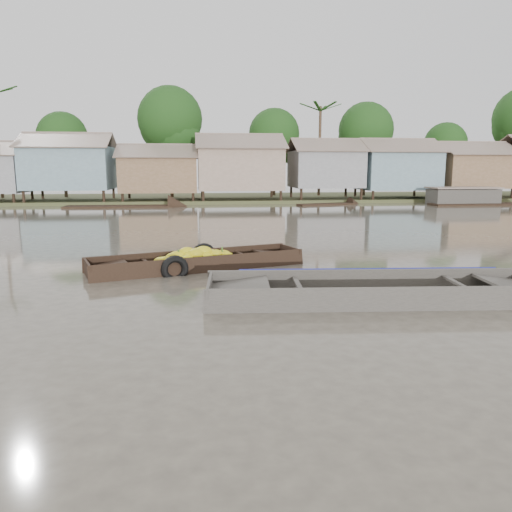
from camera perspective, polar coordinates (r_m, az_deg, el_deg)
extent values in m
plane|color=#4A4339|center=(10.99, -1.05, -4.68)|extent=(120.00, 120.00, 0.00)
cube|color=#384723|center=(43.67, -5.59, 6.45)|extent=(120.00, 12.00, 0.50)
cube|color=slate|center=(41.16, -20.50, 9.40)|extent=(6.20, 5.20, 3.20)
cube|color=brown|center=(39.84, -21.16, 12.31)|extent=(6.60, 3.02, 1.28)
cube|color=brown|center=(42.57, -20.24, 12.19)|extent=(6.60, 3.02, 1.28)
cube|color=brown|center=(40.16, -11.01, 9.13)|extent=(5.80, 4.60, 2.70)
cube|color=brown|center=(38.94, -11.22, 11.75)|extent=(6.20, 2.67, 1.14)
cube|color=brown|center=(41.41, -10.98, 11.65)|extent=(6.20, 2.67, 1.14)
cube|color=gray|center=(40.23, -1.91, 9.95)|extent=(6.50, 5.30, 3.30)
cube|color=brown|center=(38.85, -1.73, 13.04)|extent=(6.90, 3.08, 1.31)
cube|color=brown|center=(41.70, -2.10, 12.85)|extent=(6.90, 3.08, 1.31)
cube|color=gray|center=(41.44, 7.92, 9.80)|extent=(5.40, 4.70, 2.90)
cube|color=brown|center=(40.25, 8.46, 12.48)|extent=(5.80, 2.73, 1.17)
cube|color=brown|center=(42.71, 7.54, 12.37)|extent=(5.80, 2.73, 1.17)
cube|color=slate|center=(43.37, 15.71, 9.40)|extent=(6.00, 5.00, 3.10)
cube|color=brown|center=(42.16, 16.56, 12.07)|extent=(6.40, 2.90, 1.24)
cube|color=brown|center=(44.65, 15.16, 12.01)|extent=(6.40, 2.90, 1.24)
cube|color=brown|center=(46.25, 23.25, 8.93)|extent=(5.70, 4.90, 2.80)
cube|color=brown|center=(45.13, 24.27, 11.20)|extent=(6.10, 2.85, 1.21)
cube|color=brown|center=(47.42, 22.60, 11.22)|extent=(6.10, 2.85, 1.21)
cylinder|color=#473323|center=(45.88, -21.03, 9.07)|extent=(0.28, 0.28, 4.90)
sphere|color=#123912|center=(45.95, -21.26, 12.56)|extent=(4.20, 4.20, 4.20)
cylinder|color=#473323|center=(43.61, -9.67, 10.49)|extent=(0.28, 0.28, 6.30)
sphere|color=#123912|center=(43.79, -9.82, 15.21)|extent=(5.40, 5.40, 5.40)
cylinder|color=#473323|center=(45.13, 2.07, 9.95)|extent=(0.28, 0.28, 5.25)
sphere|color=#123912|center=(45.22, 2.10, 13.75)|extent=(4.50, 4.50, 4.50)
cylinder|color=#473323|center=(46.11, 12.29, 9.95)|extent=(0.28, 0.28, 5.60)
sphere|color=#123912|center=(46.22, 12.45, 13.91)|extent=(4.80, 4.80, 4.80)
cylinder|color=#473323|center=(50.20, 20.65, 8.93)|extent=(0.28, 0.28, 4.55)
sphere|color=#123912|center=(50.24, 20.84, 11.89)|extent=(3.90, 3.90, 3.90)
cylinder|color=#473323|center=(45.46, 7.27, 11.61)|extent=(0.24, 0.24, 8.00)
cube|color=black|center=(14.15, -6.69, -1.70)|extent=(5.96, 2.87, 0.08)
cube|color=black|center=(14.70, -7.49, -0.32)|extent=(5.79, 1.99, 0.56)
cube|color=black|center=(13.50, -5.87, -1.23)|extent=(5.79, 1.99, 0.56)
cube|color=black|center=(15.25, 3.88, 0.12)|extent=(0.46, 1.26, 0.53)
cube|color=black|center=(15.01, 2.16, 0.23)|extent=(1.32, 1.39, 0.20)
cube|color=black|center=(13.51, -18.70, -1.72)|extent=(0.46, 1.26, 0.53)
cube|color=black|center=(13.55, -16.56, -1.28)|extent=(1.32, 1.39, 0.20)
cube|color=black|center=(13.72, -12.33, -0.76)|extent=(0.48, 1.23, 0.05)
cube|color=black|center=(14.57, -1.44, 0.11)|extent=(0.48, 1.23, 0.05)
ellipsoid|color=gold|center=(13.67, -9.61, -0.76)|extent=(0.56, 0.47, 0.30)
ellipsoid|color=gold|center=(13.95, -5.74, -0.12)|extent=(0.49, 0.40, 0.26)
ellipsoid|color=gold|center=(13.87, -6.92, 0.23)|extent=(0.53, 0.44, 0.28)
ellipsoid|color=gold|center=(13.79, -5.86, -0.71)|extent=(0.45, 0.38, 0.24)
ellipsoid|color=gold|center=(13.78, -10.56, -1.06)|extent=(0.44, 0.36, 0.23)
ellipsoid|color=gold|center=(14.28, -7.67, -0.05)|extent=(0.46, 0.38, 0.24)
ellipsoid|color=gold|center=(14.05, -4.62, 0.28)|extent=(0.44, 0.36, 0.23)
ellipsoid|color=gold|center=(13.92, -7.53, 0.02)|extent=(0.52, 0.43, 0.28)
ellipsoid|color=gold|center=(13.98, -6.30, 0.09)|extent=(0.50, 0.42, 0.27)
ellipsoid|color=gold|center=(14.17, -7.11, 0.18)|extent=(0.53, 0.44, 0.28)
ellipsoid|color=gold|center=(14.56, -6.04, -0.03)|extent=(0.47, 0.39, 0.25)
ellipsoid|color=gold|center=(13.59, -9.36, -1.00)|extent=(0.55, 0.46, 0.29)
ellipsoid|color=gold|center=(14.20, -3.46, -0.04)|extent=(0.52, 0.43, 0.27)
ellipsoid|color=gold|center=(14.01, -7.90, 0.46)|extent=(0.53, 0.44, 0.28)
ellipsoid|color=gold|center=(13.80, -10.21, -0.64)|extent=(0.56, 0.47, 0.30)
ellipsoid|color=gold|center=(13.60, -9.15, -1.06)|extent=(0.54, 0.45, 0.29)
ellipsoid|color=gold|center=(14.57, -3.81, 0.15)|extent=(0.55, 0.46, 0.29)
ellipsoid|color=gold|center=(14.15, -6.73, 0.49)|extent=(0.43, 0.36, 0.23)
ellipsoid|color=gold|center=(13.69, -7.86, -0.38)|extent=(0.43, 0.36, 0.23)
ellipsoid|color=gold|center=(14.21, -7.66, 0.07)|extent=(0.50, 0.41, 0.26)
ellipsoid|color=gold|center=(13.96, -8.94, -0.01)|extent=(0.56, 0.47, 0.30)
ellipsoid|color=gold|center=(14.13, -5.17, 0.24)|extent=(0.52, 0.43, 0.27)
ellipsoid|color=gold|center=(13.68, -9.20, -0.71)|extent=(0.50, 0.41, 0.26)
ellipsoid|color=gold|center=(14.51, -6.15, -0.01)|extent=(0.48, 0.40, 0.26)
ellipsoid|color=gold|center=(13.95, -10.75, -0.64)|extent=(0.51, 0.43, 0.27)
ellipsoid|color=gold|center=(13.52, -10.02, -1.36)|extent=(0.45, 0.37, 0.24)
ellipsoid|color=gold|center=(13.94, -9.48, -0.16)|extent=(0.48, 0.40, 0.25)
ellipsoid|color=gold|center=(14.12, -7.85, 0.05)|extent=(0.50, 0.41, 0.26)
ellipsoid|color=gold|center=(14.06, -6.04, 0.54)|extent=(0.57, 0.48, 0.30)
ellipsoid|color=gold|center=(14.27, -8.27, 0.11)|extent=(0.44, 0.37, 0.24)
ellipsoid|color=gold|center=(14.58, -4.53, -0.05)|extent=(0.49, 0.40, 0.26)
cylinder|color=#3F6626|center=(13.89, -8.84, 0.33)|extent=(0.04, 0.04, 0.19)
cylinder|color=#3F6626|center=(14.11, -5.92, 0.55)|extent=(0.04, 0.04, 0.19)
cylinder|color=#3F6626|center=(14.29, -3.89, 0.70)|extent=(0.04, 0.04, 0.19)
torus|color=black|center=(14.91, -6.02, -0.06)|extent=(0.84, 0.43, 0.82)
torus|color=black|center=(13.17, -9.27, -1.50)|extent=(0.77, 0.41, 0.75)
cube|color=#3C3933|center=(11.16, 13.90, -5.18)|extent=(7.43, 2.16, 0.08)
cube|color=#3C3933|center=(11.93, 12.76, -2.85)|extent=(7.47, 0.77, 0.60)
cube|color=#3C3933|center=(10.27, 15.35, -5.09)|extent=(7.47, 0.77, 0.60)
cube|color=#3C3933|center=(10.67, -5.33, -4.19)|extent=(0.21, 1.83, 0.57)
cube|color=#3C3933|center=(10.64, -1.90, -3.79)|extent=(1.39, 1.67, 0.24)
cube|color=#3C3933|center=(10.71, 4.94, -3.47)|extent=(0.24, 1.76, 0.05)
cube|color=#3C3933|center=(11.68, 22.27, -3.05)|extent=(0.24, 1.76, 0.05)
cube|color=#665E54|center=(11.15, 13.91, -4.95)|extent=(5.67, 1.88, 0.02)
cube|color=navy|center=(11.94, 12.73, -1.72)|extent=(6.04, 0.58, 0.15)
torus|color=olive|center=(11.90, 26.74, -4.68)|extent=(0.42, 0.42, 0.06)
torus|color=olive|center=(11.89, 26.75, -4.50)|extent=(0.34, 0.34, 0.06)
cube|color=black|center=(40.72, 24.66, 5.23)|extent=(8.11, 1.89, 0.35)
cube|color=black|center=(37.49, 8.01, 5.71)|extent=(4.56, 2.14, 0.35)
cube|color=black|center=(36.29, -15.36, 5.30)|extent=(7.46, 1.81, 0.35)
cube|color=black|center=(40.91, 22.57, 6.24)|extent=(5.00, 2.00, 1.20)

